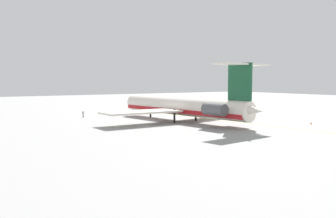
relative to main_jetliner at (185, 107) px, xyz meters
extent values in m
plane|color=gray|center=(3.73, -11.31, -3.77)|extent=(327.06, 327.06, 0.00)
cylinder|color=silver|center=(1.32, 0.17, -0.06)|extent=(42.00, 9.87, 4.46)
cone|color=silver|center=(22.03, 2.90, -0.06)|extent=(5.16, 4.85, 4.28)
cone|color=silver|center=(-19.39, -2.55, 0.34)|extent=(6.94, 4.60, 3.79)
cube|color=#B2191E|center=(1.32, 0.17, -1.06)|extent=(41.09, 9.84, 0.98)
cube|color=silver|center=(0.74, 11.71, -0.84)|extent=(7.45, 18.74, 0.45)
cube|color=silver|center=(3.75, -11.12, -0.84)|extent=(11.10, 19.68, 0.45)
cylinder|color=#515156|center=(-13.41, 1.85, 0.28)|extent=(5.86, 3.29, 2.58)
cube|color=silver|center=(-13.31, 1.08, 0.28)|extent=(3.50, 1.85, 0.53)
cylinder|color=#515156|center=(-12.47, -5.26, 0.28)|extent=(5.86, 3.29, 2.58)
cube|color=silver|center=(-12.58, -4.49, 0.28)|extent=(3.50, 1.85, 0.53)
cube|color=#195133|center=(-16.62, -2.19, 6.11)|extent=(6.04, 1.23, 7.89)
cube|color=silver|center=(-17.55, 1.29, 9.74)|extent=(4.99, 6.99, 0.31)
cube|color=silver|center=(-16.62, -5.79, 9.74)|extent=(4.99, 6.99, 0.31)
cylinder|color=black|center=(13.98, 1.84, -2.08)|extent=(0.49, 0.49, 3.38)
cylinder|color=black|center=(-0.52, 3.53, -2.08)|extent=(0.49, 0.49, 3.38)
cylinder|color=black|center=(0.41, -3.54, -2.08)|extent=(0.49, 0.49, 3.38)
cylinder|color=black|center=(23.52, 17.61, -3.34)|extent=(0.11, 0.11, 0.87)
cylinder|color=black|center=(23.60, 17.74, -3.34)|extent=(0.11, 0.11, 0.87)
cylinder|color=gray|center=(23.56, 17.68, -2.56)|extent=(0.29, 0.29, 0.69)
sphere|color=tan|center=(23.56, 17.68, -2.08)|extent=(0.27, 0.27, 0.27)
cylinder|color=gray|center=(23.46, 17.51, -2.52)|extent=(0.08, 0.08, 0.59)
cylinder|color=gray|center=(23.66, 17.84, -2.52)|extent=(0.08, 0.08, 0.59)
cylinder|color=black|center=(28.11, -13.06, -3.37)|extent=(0.10, 0.10, 0.81)
cylinder|color=black|center=(28.00, -12.98, -3.37)|extent=(0.10, 0.10, 0.81)
cylinder|color=orange|center=(28.05, -13.02, -2.64)|extent=(0.27, 0.27, 0.64)
sphere|color=#8C6647|center=(28.05, -13.02, -2.19)|extent=(0.25, 0.25, 0.25)
cylinder|color=orange|center=(28.20, -13.13, -2.61)|extent=(0.07, 0.07, 0.55)
cylinder|color=orange|center=(27.91, -12.91, -2.61)|extent=(0.07, 0.07, 0.55)
cylinder|color=black|center=(23.19, -16.64, -3.37)|extent=(0.10, 0.10, 0.81)
cylinder|color=black|center=(23.05, -16.60, -3.37)|extent=(0.10, 0.10, 0.81)
cylinder|color=gray|center=(23.12, -16.62, -2.65)|extent=(0.27, 0.27, 0.64)
sphere|color=#DBB28E|center=(23.12, -16.62, -2.20)|extent=(0.25, 0.25, 0.25)
cylinder|color=gray|center=(23.29, -16.66, -2.62)|extent=(0.07, 0.07, 0.54)
cylinder|color=gray|center=(22.95, -16.57, -2.62)|extent=(0.07, 0.07, 0.54)
cylinder|color=black|center=(21.37, -17.92, -3.37)|extent=(0.10, 0.10, 0.80)
cylinder|color=black|center=(21.46, -17.80, -3.37)|extent=(0.10, 0.10, 0.80)
cylinder|color=yellow|center=(21.42, -17.86, -2.66)|extent=(0.27, 0.27, 0.63)
sphere|color=tan|center=(21.42, -17.86, -2.21)|extent=(0.25, 0.25, 0.25)
cylinder|color=yellow|center=(21.31, -18.00, -2.62)|extent=(0.07, 0.07, 0.54)
cylinder|color=yellow|center=(21.52, -17.72, -2.62)|extent=(0.07, 0.07, 0.54)
cone|color=#EA590F|center=(-20.01, -21.68, -3.50)|extent=(0.40, 0.40, 0.55)
cube|color=gold|center=(1.32, -9.11, -3.77)|extent=(83.68, 10.29, 0.01)
camera|label=1|loc=(-72.61, 51.33, 6.51)|focal=38.80mm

